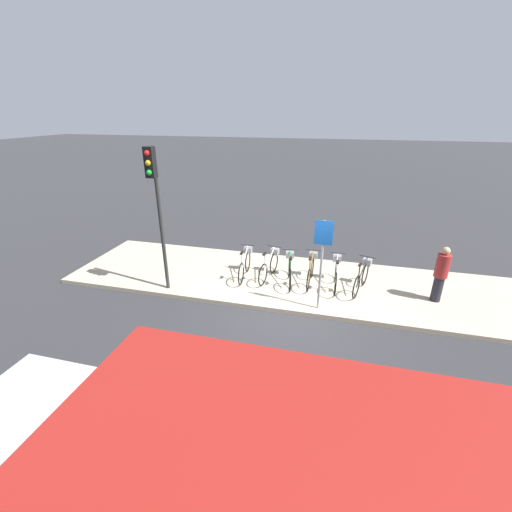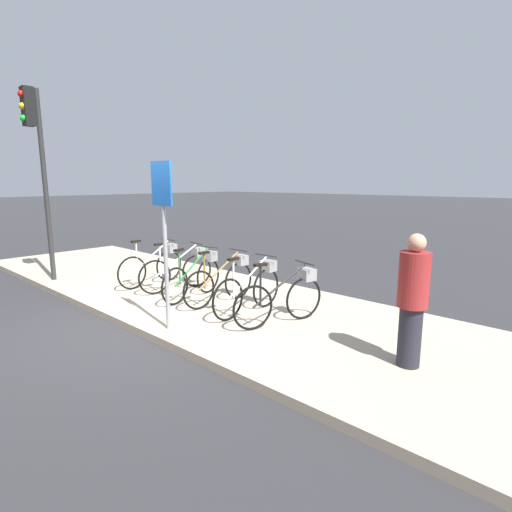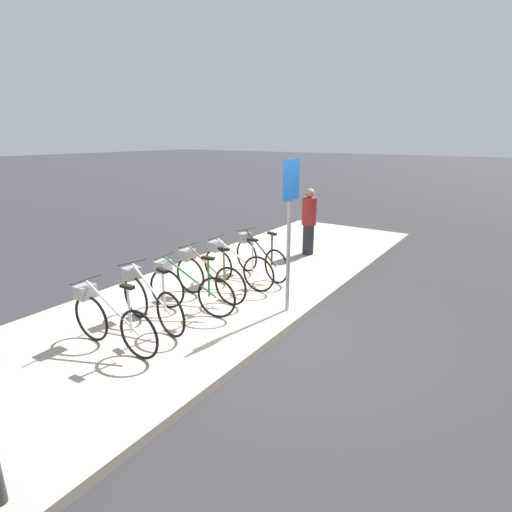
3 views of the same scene
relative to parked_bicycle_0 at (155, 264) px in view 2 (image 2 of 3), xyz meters
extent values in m
plane|color=#2D2D30|center=(1.71, -1.64, -0.55)|extent=(120.00, 120.00, 0.00)
cube|color=#B7A88E|center=(1.71, 0.12, -0.49)|extent=(14.20, 3.52, 0.12)
torus|color=black|center=(0.03, -0.55, -0.10)|extent=(0.07, 0.66, 0.66)
torus|color=black|center=(-0.02, 0.36, -0.10)|extent=(0.07, 0.66, 0.66)
cylinder|color=silver|center=(0.00, -0.10, 0.17)|extent=(0.08, 0.93, 0.56)
cylinder|color=silver|center=(0.02, -0.42, 0.20)|extent=(0.03, 0.03, 0.60)
cube|color=black|center=(0.02, -0.42, 0.52)|extent=(0.08, 0.20, 0.04)
cylinder|color=#262626|center=(-0.02, 0.36, 0.46)|extent=(0.46, 0.05, 0.02)
cube|color=gray|center=(-0.02, 0.41, 0.28)|extent=(0.25, 0.21, 0.18)
torus|color=black|center=(0.66, -0.45, -0.10)|extent=(0.14, 0.66, 0.66)
torus|color=black|center=(0.81, 0.45, -0.10)|extent=(0.14, 0.66, 0.66)
cylinder|color=silver|center=(0.74, 0.00, 0.17)|extent=(0.18, 0.92, 0.56)
cylinder|color=silver|center=(0.68, -0.32, 0.20)|extent=(0.04, 0.04, 0.60)
cube|color=black|center=(0.68, -0.32, 0.52)|extent=(0.10, 0.21, 0.04)
cylinder|color=#262626|center=(0.81, 0.45, 0.46)|extent=(0.46, 0.10, 0.02)
cube|color=gray|center=(0.82, 0.50, 0.28)|extent=(0.27, 0.24, 0.18)
torus|color=black|center=(1.49, -0.59, -0.10)|extent=(0.16, 0.66, 0.66)
torus|color=black|center=(1.32, 0.31, -0.10)|extent=(0.16, 0.66, 0.66)
cylinder|color=#267238|center=(1.41, -0.14, 0.17)|extent=(0.20, 0.92, 0.56)
cylinder|color=#267238|center=(1.47, -0.46, 0.20)|extent=(0.04, 0.04, 0.60)
cube|color=black|center=(1.47, -0.46, 0.52)|extent=(0.11, 0.21, 0.04)
cylinder|color=#262626|center=(1.32, 0.31, 0.46)|extent=(0.46, 0.11, 0.02)
cube|color=gray|center=(1.31, 0.36, 0.28)|extent=(0.27, 0.24, 0.18)
torus|color=black|center=(1.99, -0.47, -0.10)|extent=(0.05, 0.66, 0.66)
torus|color=black|center=(2.01, 0.44, -0.10)|extent=(0.05, 0.66, 0.66)
cylinder|color=olive|center=(2.00, -0.01, 0.17)|extent=(0.05, 0.93, 0.56)
cylinder|color=olive|center=(1.99, -0.34, 0.20)|extent=(0.03, 0.03, 0.60)
cube|color=black|center=(1.99, -0.34, 0.52)|extent=(0.07, 0.20, 0.04)
cylinder|color=#262626|center=(2.01, 0.44, 0.46)|extent=(0.46, 0.03, 0.02)
cube|color=gray|center=(2.01, 0.49, 0.28)|extent=(0.24, 0.21, 0.18)
torus|color=black|center=(2.74, -0.52, -0.10)|extent=(0.05, 0.66, 0.66)
torus|color=black|center=(2.72, 0.39, -0.10)|extent=(0.05, 0.66, 0.66)
cylinder|color=silver|center=(2.73, -0.06, 0.17)|extent=(0.05, 0.93, 0.56)
cylinder|color=silver|center=(2.74, -0.39, 0.20)|extent=(0.03, 0.03, 0.60)
cube|color=black|center=(2.74, -0.39, 0.52)|extent=(0.07, 0.20, 0.04)
cylinder|color=#262626|center=(2.72, 0.39, 0.46)|extent=(0.46, 0.04, 0.02)
cube|color=gray|center=(2.72, 0.44, 0.28)|extent=(0.24, 0.21, 0.18)
torus|color=black|center=(3.29, -0.55, -0.10)|extent=(0.23, 0.65, 0.66)
torus|color=black|center=(3.56, 0.32, -0.10)|extent=(0.23, 0.65, 0.66)
cylinder|color=black|center=(3.42, -0.12, 0.17)|extent=(0.30, 0.90, 0.56)
cylinder|color=black|center=(3.33, -0.43, 0.20)|extent=(0.04, 0.04, 0.60)
cube|color=black|center=(3.33, -0.43, 0.52)|extent=(0.12, 0.21, 0.04)
cylinder|color=#262626|center=(3.56, 0.32, 0.46)|extent=(0.45, 0.16, 0.02)
cube|color=gray|center=(3.57, 0.37, 0.28)|extent=(0.29, 0.26, 0.18)
cylinder|color=#23232D|center=(5.39, -0.16, -0.07)|extent=(0.26, 0.26, 0.71)
cylinder|color=maroon|center=(5.39, -0.16, 0.60)|extent=(0.34, 0.34, 0.63)
sphere|color=tan|center=(5.39, -0.16, 1.02)|extent=(0.21, 0.21, 0.21)
cylinder|color=#2D2D2D|center=(-1.96, -1.29, 1.55)|extent=(0.10, 0.10, 3.95)
cube|color=black|center=(-1.96, -1.47, 3.15)|extent=(0.24, 0.20, 0.75)
sphere|color=red|center=(-1.96, -1.57, 3.37)|extent=(0.14, 0.14, 0.14)
sphere|color=gold|center=(-1.96, -1.57, 3.14)|extent=(0.14, 0.14, 0.14)
sphere|color=green|center=(-1.96, -1.57, 2.91)|extent=(0.14, 0.14, 0.14)
cylinder|color=#99999E|center=(2.35, -1.34, 0.76)|extent=(0.06, 0.06, 2.38)
cube|color=#1959B2|center=(2.35, -1.36, 1.65)|extent=(0.44, 0.03, 0.60)
camera|label=1|loc=(2.68, -9.17, 4.32)|focal=24.00mm
camera|label=2|loc=(7.02, -4.55, 1.68)|focal=28.00mm
camera|label=3|loc=(-2.84, -4.25, 2.27)|focal=28.00mm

